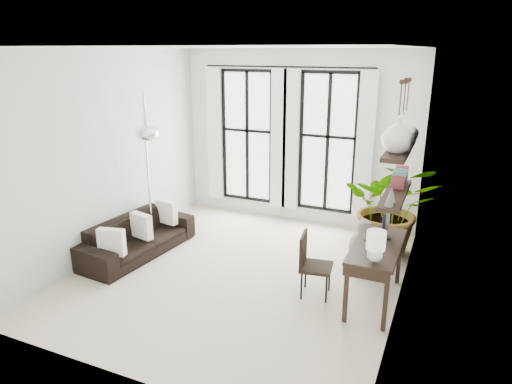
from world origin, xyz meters
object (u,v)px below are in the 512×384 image
Objects in this scene: arc_lamp at (146,135)px; buddha at (362,249)px; sofa at (137,237)px; plant at (391,207)px; desk at (376,251)px; desk_chair at (310,261)px.

arc_lamp reaches higher than buddha.
sofa is 4.09m from plant.
desk reaches higher than desk_chair.
desk is at bearing -70.30° from buddha.
buddha is (-0.32, 0.90, -0.41)m from desk.
desk_chair is at bearing -172.35° from desk.
desk_chair is 3.18m from arc_lamp.
sofa is 2.34× the size of desk_chair.
arc_lamp reaches higher than desk.
desk_chair reaches higher than sofa.
buddha is (0.50, 1.01, -0.16)m from desk_chair.
buddha is at bearing -109.60° from plant.
plant is at bearing -60.29° from sofa.
arc_lamp is at bearing 175.54° from desk.
desk is at bearing -84.62° from sofa.
arc_lamp reaches higher than plant.
desk is at bearing -0.37° from desk_chair.
sofa is 1.64m from arc_lamp.
sofa is 1.49× the size of desk.
desk is (0.04, -1.67, -0.03)m from plant.
plant is 1.67m from desk.
buddha is at bearing 109.70° from desk.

